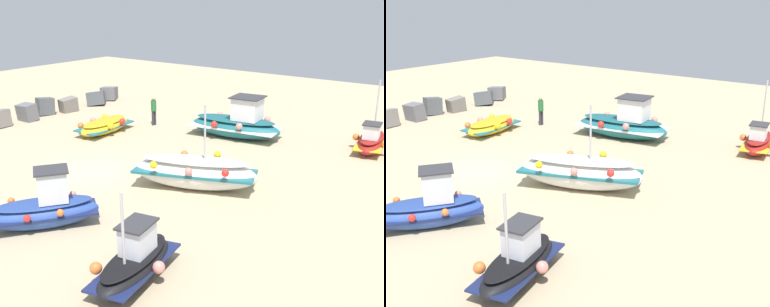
# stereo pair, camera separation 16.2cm
# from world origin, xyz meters

# --- Properties ---
(ground_plane) EXTENTS (58.44, 58.44, 0.00)m
(ground_plane) POSITION_xyz_m (0.00, 0.00, 0.00)
(ground_plane) COLOR tan
(fishing_boat_0) EXTENTS (3.85, 2.24, 0.86)m
(fishing_boat_0) POSITION_xyz_m (4.89, 4.06, 0.40)
(fishing_boat_0) COLOR gold
(fishing_boat_0) RESTS_ON ground_plane
(fishing_boat_1) EXTENTS (3.70, 1.98, 3.51)m
(fishing_boat_1) POSITION_xyz_m (10.61, -9.15, 0.51)
(fishing_boat_1) COLOR maroon
(fishing_boat_1) RESTS_ON ground_plane
(fishing_boat_2) EXTENTS (2.90, 5.41, 2.35)m
(fishing_boat_2) POSITION_xyz_m (8.59, -2.44, 0.77)
(fishing_boat_2) COLOR #1E6670
(fishing_boat_2) RESTS_ON ground_plane
(fishing_boat_3) EXTENTS (3.51, 5.39, 3.54)m
(fishing_boat_3) POSITION_xyz_m (1.37, -4.88, 0.71)
(fishing_boat_3) COLOR white
(fishing_boat_3) RESTS_ON ground_plane
(fishing_boat_4) EXTENTS (3.74, 3.17, 2.06)m
(fishing_boat_4) POSITION_xyz_m (-4.39, -2.82, 0.66)
(fishing_boat_4) COLOR #2D4C9E
(fishing_boat_4) RESTS_ON ground_plane
(fishing_boat_5) EXTENTS (3.45, 1.99, 2.85)m
(fishing_boat_5) POSITION_xyz_m (-4.93, -7.45, 0.55)
(fishing_boat_5) COLOR black
(fishing_boat_5) RESTS_ON ground_plane
(person_walking) EXTENTS (0.32, 0.32, 1.74)m
(person_walking) POSITION_xyz_m (7.81, 2.90, 1.00)
(person_walking) COLOR #2D2D38
(person_walking) RESTS_ON ground_plane
(mooring_buoy_0) EXTENTS (0.49, 0.49, 0.63)m
(mooring_buoy_0) POSITION_xyz_m (-1.93, 0.57, 0.38)
(mooring_buoy_0) COLOR #3F3F42
(mooring_buoy_0) RESTS_ON ground_plane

